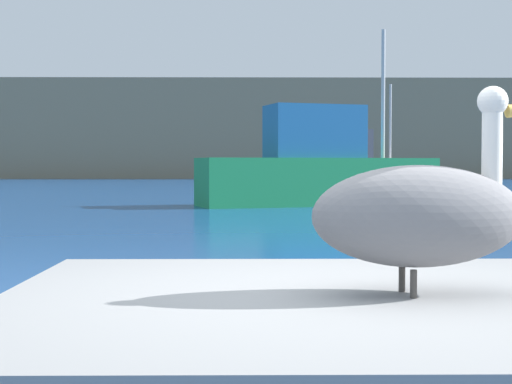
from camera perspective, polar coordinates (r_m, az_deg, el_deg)
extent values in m
cube|color=#7F755B|center=(69.27, -0.30, 4.65)|extent=(140.00, 14.53, 8.49)
cube|color=gray|center=(3.44, 12.34, -13.15)|extent=(3.71, 2.48, 0.66)
ellipsoid|color=slate|center=(3.33, 12.44, -1.83)|extent=(1.00, 0.56, 0.45)
cylinder|color=white|center=(3.44, 17.75, 2.70)|extent=(0.09, 0.09, 0.40)
sphere|color=white|center=(3.46, 17.79, 6.69)|extent=(0.13, 0.13, 0.13)
cylinder|color=#4C4742|center=(3.42, 11.19, -6.55)|extent=(0.03, 0.03, 0.12)
cylinder|color=#4C4742|center=(3.27, 12.06, -6.96)|extent=(0.03, 0.03, 0.12)
cube|color=#1E8C4C|center=(22.31, 4.80, 0.80)|extent=(7.44, 3.92, 1.42)
cube|color=#1E6099|center=(22.28, 4.53, 4.65)|extent=(3.12, 2.21, 1.57)
cylinder|color=#B2B2B2|center=(23.31, 9.78, 7.46)|extent=(0.12, 0.12, 3.96)
cube|color=white|center=(38.26, 8.18, 1.37)|extent=(5.85, 3.70, 1.45)
cube|color=#2D333D|center=(37.90, 7.31, 3.64)|extent=(2.26, 1.98, 1.56)
cylinder|color=#B2B2B2|center=(39.28, 10.32, 5.32)|extent=(0.12, 0.12, 3.96)
sphere|color=#E54C19|center=(10.51, 14.25, -3.00)|extent=(0.61, 0.61, 0.61)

